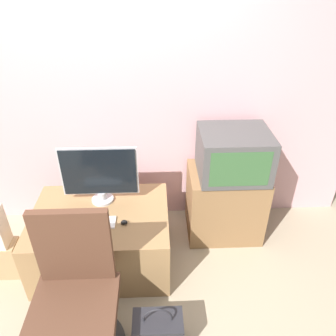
# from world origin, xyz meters

# --- Properties ---
(ground_plane) EXTENTS (12.00, 12.00, 0.00)m
(ground_plane) POSITION_xyz_m (0.00, 0.00, 0.00)
(ground_plane) COLOR tan
(wall_back) EXTENTS (4.40, 0.05, 2.60)m
(wall_back) POSITION_xyz_m (0.00, 1.32, 1.30)
(wall_back) COLOR #CC9EA3
(wall_back) RESTS_ON ground_plane
(desk) EXTENTS (1.07, 0.79, 0.51)m
(desk) POSITION_xyz_m (-0.07, 0.68, 0.25)
(desk) COLOR #937047
(desk) RESTS_ON ground_plane
(side_stand) EXTENTS (0.66, 0.49, 0.65)m
(side_stand) POSITION_xyz_m (0.99, 1.01, 0.32)
(side_stand) COLOR olive
(side_stand) RESTS_ON ground_plane
(main_monitor) EXTENTS (0.61, 0.18, 0.49)m
(main_monitor) POSITION_xyz_m (-0.07, 0.85, 0.77)
(main_monitor) COLOR #B2B2B7
(main_monitor) RESTS_ON desk
(keyboard) EXTENTS (0.32, 0.13, 0.01)m
(keyboard) POSITION_xyz_m (-0.10, 0.57, 0.52)
(keyboard) COLOR white
(keyboard) RESTS_ON desk
(mouse) EXTENTS (0.05, 0.04, 0.03)m
(mouse) POSITION_xyz_m (0.13, 0.55, 0.53)
(mouse) COLOR black
(mouse) RESTS_ON desk
(crt_tv) EXTENTS (0.57, 0.49, 0.39)m
(crt_tv) POSITION_xyz_m (1.02, 0.99, 0.84)
(crt_tv) COLOR #474747
(crt_tv) RESTS_ON side_stand
(office_chair) EXTENTS (0.57, 0.57, 0.99)m
(office_chair) POSITION_xyz_m (-0.13, -0.03, 0.41)
(office_chair) COLOR #333333
(office_chair) RESTS_ON ground_plane
(cardboard_box_lower) EXTENTS (0.27, 0.17, 0.32)m
(cardboard_box_lower) POSITION_xyz_m (-0.87, 0.57, 0.16)
(cardboard_box_lower) COLOR #A3845B
(cardboard_box_lower) RESTS_ON ground_plane
(handbag) EXTENTS (0.32, 0.19, 0.37)m
(handbag) POSITION_xyz_m (0.37, -0.08, 0.14)
(handbag) COLOR #232328
(handbag) RESTS_ON ground_plane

